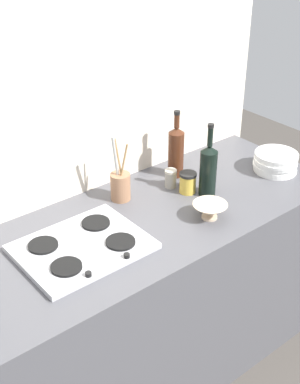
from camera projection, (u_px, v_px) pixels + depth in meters
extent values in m
plane|color=#47423D|center=(150.00, 363.00, 2.74)|extent=(6.00, 6.00, 0.00)
cube|color=#4C4C51|center=(150.00, 296.00, 2.51)|extent=(1.80, 0.70, 0.90)
cube|color=beige|center=(95.00, 105.00, 2.34)|extent=(1.90, 0.06, 2.58)
cube|color=#B2B2B7|center=(82.00, 247.00, 2.07)|extent=(0.49, 0.38, 0.02)
cylinder|color=black|center=(66.00, 267.00, 1.94)|extent=(0.12, 0.12, 0.01)
cylinder|color=black|center=(120.00, 242.00, 2.07)|extent=(0.12, 0.12, 0.01)
cylinder|color=black|center=(43.00, 245.00, 2.06)|extent=(0.12, 0.12, 0.01)
cylinder|color=black|center=(96.00, 223.00, 2.19)|extent=(0.12, 0.12, 0.01)
cylinder|color=black|center=(88.00, 274.00, 1.90)|extent=(0.02, 0.02, 0.02)
cylinder|color=black|center=(127.00, 256.00, 1.99)|extent=(0.02, 0.02, 0.02)
cylinder|color=white|center=(275.00, 169.00, 2.64)|extent=(0.21, 0.21, 0.01)
cylinder|color=white|center=(275.00, 167.00, 2.63)|extent=(0.21, 0.21, 0.01)
cylinder|color=white|center=(274.00, 164.00, 2.63)|extent=(0.21, 0.21, 0.01)
cylinder|color=white|center=(276.00, 162.00, 2.62)|extent=(0.21, 0.21, 0.01)
cylinder|color=white|center=(276.00, 160.00, 2.61)|extent=(0.21, 0.21, 0.01)
cylinder|color=white|center=(276.00, 157.00, 2.61)|extent=(0.21, 0.21, 0.01)
cylinder|color=white|center=(277.00, 154.00, 2.60)|extent=(0.21, 0.21, 0.01)
cylinder|color=black|center=(208.00, 173.00, 2.40)|extent=(0.08, 0.08, 0.21)
cone|color=black|center=(209.00, 149.00, 2.33)|extent=(0.08, 0.08, 0.03)
cylinder|color=black|center=(210.00, 137.00, 2.31)|extent=(0.02, 0.02, 0.09)
cylinder|color=black|center=(211.00, 126.00, 2.28)|extent=(0.03, 0.03, 0.02)
cylinder|color=#472314|center=(176.00, 154.00, 2.55)|extent=(0.08, 0.08, 0.22)
cone|color=#472314|center=(177.00, 130.00, 2.48)|extent=(0.08, 0.08, 0.03)
cylinder|color=#472314|center=(177.00, 121.00, 2.46)|extent=(0.03, 0.03, 0.07)
cylinder|color=black|center=(177.00, 113.00, 2.44)|extent=(0.03, 0.03, 0.02)
cylinder|color=beige|center=(209.00, 217.00, 2.27)|extent=(0.07, 0.07, 0.01)
cone|color=beige|center=(210.00, 210.00, 2.25)|extent=(0.15, 0.15, 0.06)
cylinder|color=#996B4C|center=(120.00, 187.00, 2.38)|extent=(0.09, 0.09, 0.13)
cylinder|color=#997247|center=(120.00, 165.00, 2.32)|extent=(0.02, 0.05, 0.24)
cylinder|color=#B7B7B2|center=(116.00, 163.00, 2.31)|extent=(0.06, 0.03, 0.27)
cylinder|color=#997247|center=(123.00, 168.00, 2.32)|extent=(0.05, 0.03, 0.22)
cylinder|color=gold|center=(188.00, 184.00, 2.44)|extent=(0.08, 0.08, 0.09)
cylinder|color=black|center=(188.00, 174.00, 2.42)|extent=(0.08, 0.08, 0.01)
cylinder|color=#9E998C|center=(171.00, 180.00, 2.49)|extent=(0.05, 0.05, 0.08)
cylinder|color=beige|center=(171.00, 171.00, 2.46)|extent=(0.06, 0.06, 0.01)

